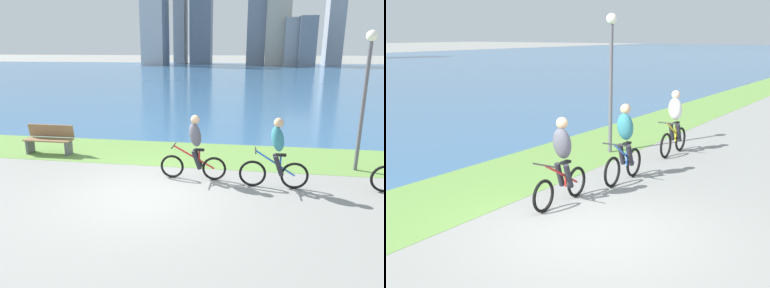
{
  "view_description": "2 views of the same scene",
  "coord_description": "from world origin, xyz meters",
  "views": [
    {
      "loc": [
        2.17,
        -7.14,
        3.22
      ],
      "look_at": [
        0.88,
        0.84,
        1.01
      ],
      "focal_mm": 33.08,
      "sensor_mm": 36.0,
      "label": 1
    },
    {
      "loc": [
        -6.65,
        -4.08,
        3.12
      ],
      "look_at": [
        1.05,
        0.93,
        1.15
      ],
      "focal_mm": 48.01,
      "sensor_mm": 36.0,
      "label": 2
    }
  ],
  "objects": [
    {
      "name": "ground_plane",
      "position": [
        0.0,
        0.0,
        0.0
      ],
      "size": [
        300.0,
        300.0,
        0.0
      ],
      "primitive_type": "plane",
      "color": "gray"
    },
    {
      "name": "cyclist_trailing",
      "position": [
        2.85,
        0.92,
        0.84
      ],
      "size": [
        1.62,
        0.52,
        1.69
      ],
      "color": "black",
      "rests_on": "ground"
    },
    {
      "name": "grass_strip_bayside",
      "position": [
        0.0,
        3.3,
        0.0
      ],
      "size": [
        120.0,
        2.64,
        0.01
      ],
      "primitive_type": "cube",
      "color": "#6B9947",
      "rests_on": "ground"
    },
    {
      "name": "lamppost_tall",
      "position": [
        5.1,
        2.54,
        2.41
      ],
      "size": [
        0.28,
        0.28,
        3.64
      ],
      "color": "#595960",
      "rests_on": "ground"
    },
    {
      "name": "city_skyline_far_shore",
      "position": [
        -0.61,
        62.51,
        9.12
      ],
      "size": [
        36.24,
        10.43,
        24.4
      ],
      "color": "#B7B7BC",
      "rests_on": "ground"
    },
    {
      "name": "cyclist_lead",
      "position": [
        0.89,
        1.18,
        0.83
      ],
      "size": [
        1.68,
        0.52,
        1.64
      ],
      "color": "black",
      "rests_on": "ground"
    },
    {
      "name": "bench_near_path",
      "position": [
        -3.93,
        2.7,
        0.45
      ],
      "size": [
        1.5,
        0.47,
        0.9
      ],
      "color": "olive",
      "rests_on": "ground"
    },
    {
      "name": "bay_water_surface",
      "position": [
        0.0,
        37.81,
        0.0
      ],
      "size": [
        300.0,
        66.37,
        0.0
      ],
      "primitive_type": "cube",
      "color": "#386693",
      "rests_on": "ground"
    }
  ]
}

